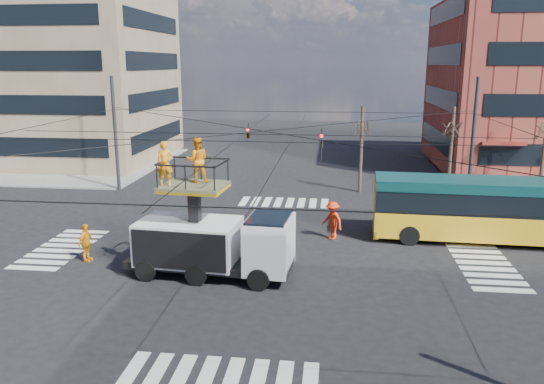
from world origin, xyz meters
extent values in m
plane|color=black|center=(0.00, 0.00, 0.00)|extent=(120.00, 120.00, 0.00)
cube|color=slate|center=(-21.00, 21.00, 0.06)|extent=(18.00, 18.00, 0.12)
cube|color=black|center=(-22.00, 16.00, 2.33)|extent=(15.30, 0.12, 1.50)
cube|color=black|center=(-13.00, 24.00, 2.33)|extent=(0.12, 13.60, 1.50)
cube|color=black|center=(-22.00, 16.00, 5.67)|extent=(15.30, 0.12, 1.50)
cube|color=black|center=(-13.00, 24.00, 5.67)|extent=(0.12, 13.60, 1.50)
cube|color=black|center=(-22.00, 16.00, 9.00)|extent=(15.30, 0.12, 1.50)
cube|color=black|center=(-13.00, 24.00, 9.00)|extent=(0.12, 13.60, 1.50)
cube|color=black|center=(-22.00, 16.00, 12.33)|extent=(15.30, 0.12, 1.50)
cube|color=black|center=(-13.00, 24.00, 12.33)|extent=(0.12, 13.60, 1.50)
cube|color=black|center=(12.00, 24.00, 2.45)|extent=(0.12, 13.60, 1.58)
cube|color=black|center=(12.00, 24.00, 5.95)|extent=(0.12, 13.60, 1.57)
cube|color=black|center=(12.00, 24.00, 9.45)|extent=(0.12, 13.60, 1.57)
cube|color=black|center=(12.00, 24.00, 12.95)|extent=(0.12, 13.60, 1.57)
cylinder|color=#2D2D30|center=(12.00, 12.00, 4.00)|extent=(0.24, 0.24, 8.00)
cylinder|color=#2D2D30|center=(-12.00, 12.00, 4.00)|extent=(0.24, 0.24, 8.00)
cylinder|color=black|center=(0.00, 12.00, 5.70)|extent=(24.00, 0.03, 0.03)
cylinder|color=black|center=(-12.00, 0.00, 5.70)|extent=(0.03, 24.00, 0.03)
cylinder|color=black|center=(0.00, -12.00, 5.70)|extent=(24.00, 0.03, 0.03)
cylinder|color=black|center=(0.00, 0.00, 5.90)|extent=(24.02, 24.02, 0.03)
cylinder|color=black|center=(0.00, 0.00, 5.90)|extent=(24.02, 24.02, 0.03)
cylinder|color=black|center=(0.00, -1.20, 5.60)|extent=(24.00, 0.03, 0.03)
cylinder|color=black|center=(0.00, 1.20, 5.60)|extent=(24.00, 0.03, 0.03)
cylinder|color=black|center=(-1.20, 0.00, 5.50)|extent=(0.03, 24.00, 0.03)
cylinder|color=black|center=(1.20, 0.00, 5.50)|extent=(0.03, 24.00, 0.03)
imported|color=black|center=(2.50, 3.00, 5.10)|extent=(0.16, 0.20, 1.00)
imported|color=black|center=(-1.50, 5.00, 5.35)|extent=(0.26, 1.24, 0.50)
cylinder|color=#382B21|center=(5.00, 13.50, 3.00)|extent=(0.24, 0.24, 6.00)
cylinder|color=#382B21|center=(11.00, 13.50, 3.00)|extent=(0.24, 0.24, 6.00)
cylinder|color=#382B21|center=(17.00, 13.50, 3.00)|extent=(0.24, 0.24, 6.00)
cube|color=black|center=(-2.02, -2.37, 0.55)|extent=(7.16, 2.78, 0.30)
cube|color=silver|center=(0.57, -2.59, 1.55)|extent=(2.00, 2.54, 2.20)
cube|color=black|center=(0.57, -2.59, 2.35)|extent=(1.79, 2.43, 0.80)
cube|color=silver|center=(-2.91, -2.29, 1.45)|extent=(4.40, 2.84, 1.80)
cylinder|color=black|center=(0.28, -3.72, 0.45)|extent=(0.93, 0.42, 0.90)
cylinder|color=black|center=(0.47, -1.43, 0.45)|extent=(0.93, 0.42, 0.90)
cylinder|color=black|center=(-2.31, -3.50, 0.45)|extent=(0.93, 0.42, 0.90)
cylinder|color=black|center=(-2.12, -1.21, 0.45)|extent=(0.93, 0.42, 0.90)
cylinder|color=black|center=(-4.51, -3.31, 0.45)|extent=(0.93, 0.42, 0.90)
cylinder|color=black|center=(-4.31, -1.02, 0.45)|extent=(0.93, 0.42, 0.90)
cube|color=black|center=(-2.62, -2.32, 2.64)|extent=(0.49, 0.49, 2.49)
cube|color=#474C2D|center=(-2.62, -2.32, 3.89)|extent=(2.77, 2.31, 0.12)
cube|color=yellow|center=(-2.62, -2.32, 3.77)|extent=(2.77, 2.31, 0.12)
imported|color=orange|center=(-3.70, -2.67, 4.86)|extent=(0.75, 0.58, 1.81)
imported|color=orange|center=(-2.53, -1.95, 4.90)|extent=(1.10, 0.96, 1.91)
cube|color=gold|center=(11.07, 3.50, 0.95)|extent=(11.68, 3.11, 1.30)
cube|color=black|center=(11.07, 3.50, 2.15)|extent=(11.68, 3.06, 1.10)
cube|color=#0C3536|center=(11.07, 3.50, 2.95)|extent=(11.68, 3.11, 0.50)
cube|color=gold|center=(5.39, 3.75, 1.60)|extent=(0.36, 2.48, 2.80)
cube|color=black|center=(5.34, 3.76, 0.45)|extent=(0.27, 2.60, 0.30)
cube|color=gold|center=(5.49, 3.75, 2.85)|extent=(0.17, 1.60, 0.35)
cylinder|color=black|center=(6.97, 2.50, 0.50)|extent=(1.01, 0.34, 1.00)
cylinder|color=black|center=(7.08, 4.86, 0.50)|extent=(1.01, 0.34, 1.00)
cone|color=orange|center=(-5.64, -0.88, 0.35)|extent=(0.36, 0.36, 0.71)
imported|color=orange|center=(-7.98, -1.49, 0.88)|extent=(0.56, 1.08, 1.77)
imported|color=red|center=(3.15, 3.00, 0.99)|extent=(1.43, 1.43, 1.99)
camera|label=1|loc=(3.10, -23.19, 8.84)|focal=35.00mm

